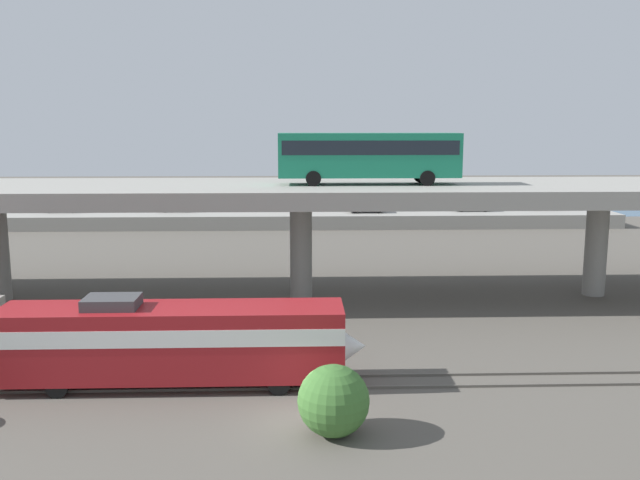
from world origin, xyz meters
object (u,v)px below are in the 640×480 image
object	(u,v)px
transit_bus_on_overpass	(369,153)
parked_car_0	(382,202)
parked_car_4	(177,205)
parked_car_6	(366,206)
parked_car_3	(546,203)
train_locomotive	(190,339)
parked_car_2	(471,204)
parked_car_1	(286,203)
parked_car_7	(63,206)
parked_car_5	(62,203)

from	to	relation	value
transit_bus_on_overpass	parked_car_0	xyz separation A→B (m)	(5.50, 36.89, -7.50)
parked_car_4	parked_car_6	xyz separation A→B (m)	(21.98, -1.54, 0.00)
parked_car_0	parked_car_3	bearing A→B (deg)	175.52
transit_bus_on_overpass	parked_car_6	size ratio (longest dim) A/B	2.81
train_locomotive	parked_car_2	world-z (taller)	train_locomotive
parked_car_0	parked_car_1	size ratio (longest dim) A/B	1.01
parked_car_1	parked_car_7	size ratio (longest dim) A/B	0.96
parked_car_5	parked_car_3	bearing A→B (deg)	-1.82
parked_car_4	parked_car_0	bearing A→B (deg)	-175.09
parked_car_1	parked_car_7	distance (m)	25.94
parked_car_6	parked_car_5	bearing A→B (deg)	173.77
train_locomotive	parked_car_2	size ratio (longest dim) A/B	3.63
parked_car_3	parked_car_4	bearing A→B (deg)	0.72
parked_car_2	parked_car_7	distance (m)	47.77
parked_car_5	parked_car_6	xyz separation A→B (m)	(36.03, -3.94, 0.00)
parked_car_3	parked_car_7	xyz separation A→B (m)	(-57.12, -0.54, 0.00)
parked_car_5	parked_car_7	xyz separation A→B (m)	(0.84, -2.38, 0.00)
parked_car_0	parked_car_1	xyz separation A→B (m)	(-11.64, -0.64, -0.00)
parked_car_1	parked_car_2	distance (m)	21.95
parked_car_3	parked_car_7	size ratio (longest dim) A/B	0.99
train_locomotive	parked_car_7	bearing A→B (deg)	113.84
transit_bus_on_overpass	parked_car_0	size ratio (longest dim) A/B	2.84
transit_bus_on_overpass	parked_car_7	size ratio (longest dim) A/B	2.75
parked_car_0	parked_car_5	xyz separation A→B (m)	(-38.39, 0.31, -0.00)
train_locomotive	parked_car_5	bearing A→B (deg)	113.65
parked_car_0	parked_car_5	bearing A→B (deg)	-0.46
parked_car_4	parked_car_5	distance (m)	14.25
parked_car_6	parked_car_7	bearing A→B (deg)	177.47
parked_car_1	parked_car_4	distance (m)	12.78
train_locomotive	transit_bus_on_overpass	bearing A→B (deg)	58.29
transit_bus_on_overpass	parked_car_5	xyz separation A→B (m)	(-32.89, 37.20, -7.50)
parked_car_1	parked_car_3	distance (m)	31.23
parked_car_0	parked_car_4	bearing A→B (deg)	4.91
parked_car_2	parked_car_5	xyz separation A→B (m)	(-48.61, 2.95, -0.00)
parked_car_0	train_locomotive	bearing A→B (deg)	73.87
parked_car_6	parked_car_7	xyz separation A→B (m)	(-35.19, 1.55, 0.00)
train_locomotive	parked_car_3	distance (m)	61.80
parked_car_0	parked_car_7	bearing A→B (deg)	3.16
parked_car_2	parked_car_6	size ratio (longest dim) A/B	1.07
parked_car_3	parked_car_1	bearing A→B (deg)	-1.63
parked_car_0	parked_car_5	world-z (taller)	same
parked_car_0	parked_car_1	world-z (taller)	same
parked_car_4	parked_car_6	distance (m)	22.04
parked_car_3	parked_car_6	xyz separation A→B (m)	(-21.93, -2.09, -0.00)
parked_car_0	parked_car_6	world-z (taller)	same
parked_car_2	train_locomotive	bearing A→B (deg)	-116.98
parked_car_4	parked_car_5	size ratio (longest dim) A/B	0.96
parked_car_2	parked_car_3	xyz separation A→B (m)	(9.36, 1.11, -0.00)
transit_bus_on_overpass	parked_car_0	world-z (taller)	transit_bus_on_overpass
parked_car_5	parked_car_7	world-z (taller)	same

